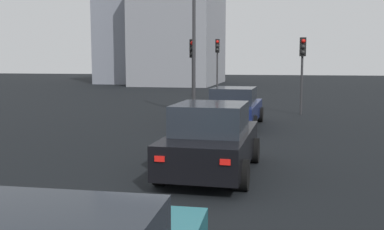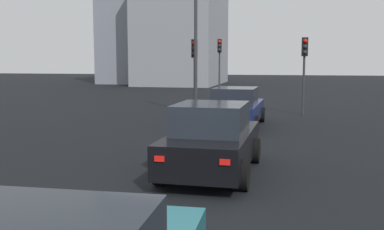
{
  "view_description": "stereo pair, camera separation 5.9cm",
  "coord_description": "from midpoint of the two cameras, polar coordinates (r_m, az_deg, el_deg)",
  "views": [
    {
      "loc": [
        -7.94,
        -1.77,
        2.6
      ],
      "look_at": [
        0.67,
        0.01,
        1.54
      ],
      "focal_mm": 41.89,
      "sensor_mm": 36.0,
      "label": 1
    },
    {
      "loc": [
        -7.93,
        -1.83,
        2.6
      ],
      "look_at": [
        0.67,
        0.01,
        1.54
      ],
      "focal_mm": 41.89,
      "sensor_mm": 36.0,
      "label": 2
    }
  ],
  "objects": [
    {
      "name": "ground_plane",
      "position": [
        8.57,
        -1.04,
        -11.5
      ],
      "size": [
        160.0,
        160.0,
        0.2
      ],
      "primitive_type": "cube",
      "color": "black"
    },
    {
      "name": "car_navy_lead",
      "position": [
        18.02,
        5.32,
        0.94
      ],
      "size": [
        4.82,
        2.15,
        1.57
      ],
      "rotation": [
        0.0,
        0.0,
        -0.03
      ],
      "color": "#141E4C",
      "rests_on": "ground_plane"
    },
    {
      "name": "car_black_second",
      "position": [
        10.4,
        2.36,
        -3.21
      ],
      "size": [
        4.23,
        2.05,
        1.65
      ],
      "rotation": [
        0.0,
        0.0,
        -0.02
      ],
      "color": "black",
      "rests_on": "ground_plane"
    },
    {
      "name": "traffic_light_near_left",
      "position": [
        22.37,
        -0.0,
        6.99
      ],
      "size": [
        0.32,
        0.29,
        3.68
      ],
      "rotation": [
        0.0,
        0.0,
        3.18
      ],
      "color": "#2D2D30",
      "rests_on": "ground_plane"
    },
    {
      "name": "traffic_light_near_right",
      "position": [
        22.41,
        13.82,
        6.91
      ],
      "size": [
        0.33,
        0.3,
        3.74
      ],
      "rotation": [
        0.0,
        0.0,
        3.27
      ],
      "color": "#2D2D30",
      "rests_on": "ground_plane"
    },
    {
      "name": "traffic_light_far_left",
      "position": [
        30.33,
        3.19,
        7.47
      ],
      "size": [
        0.33,
        0.3,
        4.08
      ],
      "rotation": [
        0.0,
        0.0,
        3.28
      ],
      "color": "#2D2D30",
      "rests_on": "ground_plane"
    },
    {
      "name": "street_lamp_kerbside",
      "position": [
        21.85,
        0.17,
        10.77
      ],
      "size": [
        0.56,
        0.36,
        6.91
      ],
      "color": "#2D2D30",
      "rests_on": "ground_plane"
    },
    {
      "name": "building_facade_left",
      "position": [
        52.18,
        -1.41,
        10.61
      ],
      "size": [
        14.36,
        8.34,
        12.06
      ],
      "primitive_type": "cube",
      "color": "gray",
      "rests_on": "ground_plane"
    },
    {
      "name": "building_facade_center",
      "position": [
        55.35,
        -7.31,
        13.05
      ],
      "size": [
        8.58,
        7.57,
        17.29
      ],
      "primitive_type": "cube",
      "color": "gray",
      "rests_on": "ground_plane"
    }
  ]
}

